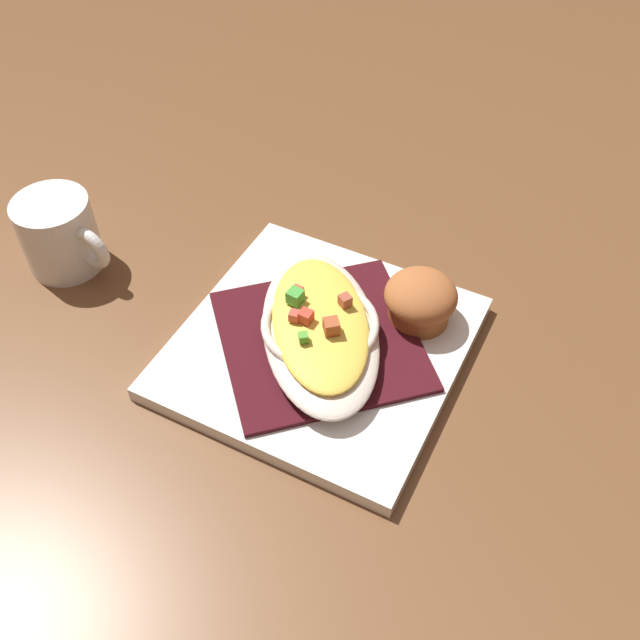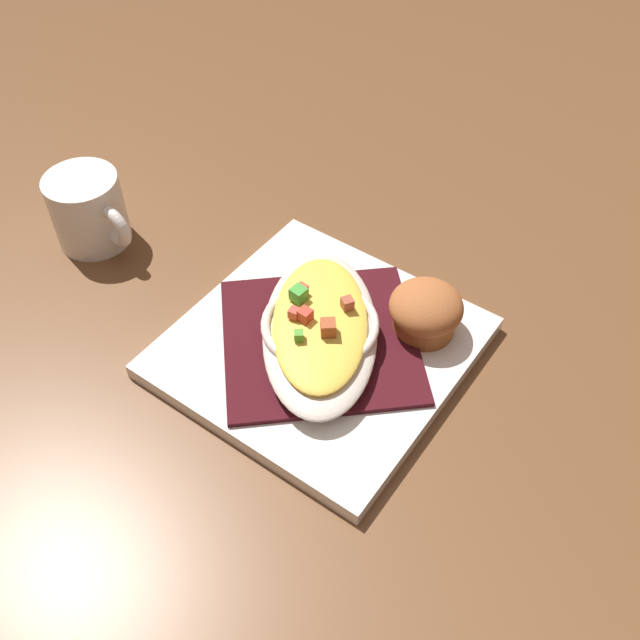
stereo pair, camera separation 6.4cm
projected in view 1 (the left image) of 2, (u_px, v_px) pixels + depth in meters
The scene contains 6 objects.
ground_plane at pixel (320, 353), 0.68m from camera, with size 2.60×2.60×0.00m, color brown.
square_plate at pixel (320, 347), 0.67m from camera, with size 0.25×0.25×0.02m, color white.
folded_napkin at pixel (320, 340), 0.66m from camera, with size 0.17×0.18×0.01m, color #3F1017.
gratin_dish at pixel (320, 327), 0.65m from camera, with size 0.21×0.22×0.04m.
muffin at pixel (420, 300), 0.67m from camera, with size 0.07×0.07×0.05m.
coffee_mug at pixel (61, 238), 0.73m from camera, with size 0.08×0.11×0.08m.
Camera 1 is at (-0.34, -0.27, 0.52)m, focal length 40.60 mm.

